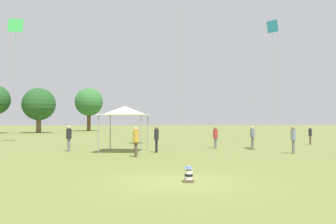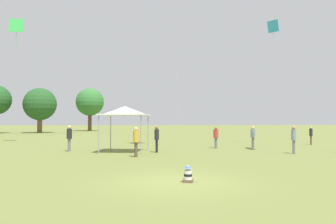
# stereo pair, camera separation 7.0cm
# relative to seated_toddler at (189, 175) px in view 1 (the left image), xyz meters

# --- Properties ---
(ground_plane) EXTENTS (300.00, 300.00, 0.00)m
(ground_plane) POSITION_rel_seated_toddler_xyz_m (-0.44, 0.18, -0.25)
(ground_plane) COLOR olive
(seated_toddler) EXTENTS (0.43, 0.50, 0.59)m
(seated_toddler) POSITION_rel_seated_toddler_xyz_m (0.00, 0.00, 0.00)
(seated_toddler) COLOR brown
(seated_toddler) RESTS_ON ground
(person_standing_0) EXTENTS (0.39, 0.39, 1.84)m
(person_standing_0) POSITION_rel_seated_toddler_xyz_m (8.27, 9.56, 0.87)
(person_standing_0) COLOR slate
(person_standing_0) RESTS_ON ground
(person_standing_1) EXTENTS (0.51, 0.51, 1.85)m
(person_standing_1) POSITION_rel_seated_toddler_xyz_m (-7.05, 12.17, 0.86)
(person_standing_1) COLOR slate
(person_standing_1) RESTS_ON ground
(person_standing_2) EXTENTS (0.41, 0.41, 1.82)m
(person_standing_2) POSITION_rel_seated_toddler_xyz_m (-0.82, 10.98, 0.86)
(person_standing_2) COLOR black
(person_standing_2) RESTS_ON ground
(person_standing_3) EXTENTS (0.35, 0.35, 1.66)m
(person_standing_3) POSITION_rel_seated_toddler_xyz_m (13.50, 17.44, 0.76)
(person_standing_3) COLOR brown
(person_standing_3) RESTS_ON ground
(person_standing_4) EXTENTS (0.40, 0.40, 1.76)m
(person_standing_4) POSITION_rel_seated_toddler_xyz_m (7.00, 14.11, 0.80)
(person_standing_4) COLOR slate
(person_standing_4) RESTS_ON ground
(person_standing_6) EXTENTS (0.49, 0.49, 1.71)m
(person_standing_6) POSITION_rel_seated_toddler_xyz_m (3.99, 14.13, 0.76)
(person_standing_6) COLOR slate
(person_standing_6) RESTS_ON ground
(person_standing_7) EXTENTS (0.46, 0.46, 1.83)m
(person_standing_7) POSITION_rel_seated_toddler_xyz_m (-2.15, 8.24, 0.85)
(person_standing_7) COLOR brown
(person_standing_7) RESTS_ON ground
(canopy_tent) EXTENTS (3.64, 3.64, 3.22)m
(canopy_tent) POSITION_rel_seated_toddler_xyz_m (-3.05, 11.50, 2.63)
(canopy_tent) COLOR white
(canopy_tent) RESTS_ON ground
(kite_3) EXTENTS (0.87, 1.00, 11.44)m
(kite_3) POSITION_rel_seated_toddler_xyz_m (10.10, 17.62, 10.36)
(kite_3) COLOR #339EDB
(kite_3) RESTS_ON ground
(kite_4) EXTENTS (1.43, 0.40, 12.33)m
(kite_4) POSITION_rel_seated_toddler_xyz_m (-14.45, 21.33, 11.18)
(kite_4) COLOR green
(kite_4) RESTS_ON ground
(distant_tree_1) EXTENTS (5.88, 5.88, 8.15)m
(distant_tree_1) POSITION_rel_seated_toddler_xyz_m (-20.98, 48.93, 4.92)
(distant_tree_1) COLOR brown
(distant_tree_1) RESTS_ON ground
(distant_tree_2) EXTENTS (5.97, 5.97, 9.23)m
(distant_tree_2) POSITION_rel_seated_toddler_xyz_m (-13.85, 59.46, 5.94)
(distant_tree_2) COLOR brown
(distant_tree_2) RESTS_ON ground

